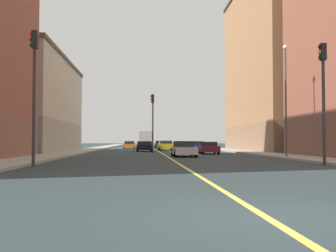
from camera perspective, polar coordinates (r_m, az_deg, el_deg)
name	(u,v)px	position (r m, az deg, el deg)	size (l,w,h in m)	color
ground_plane	(266,218)	(7.04, 13.99, -12.73)	(400.00, 400.00, 0.00)	#293639
sidewalk_left	(222,149)	(56.78, 7.85, -3.36)	(3.04, 168.00, 0.15)	#9E9B93
sidewalk_right	(89,150)	(56.08, -11.38, -3.36)	(3.04, 168.00, 0.15)	#9E9B93
lane_center_stripe	(156,150)	(55.64, -1.70, -3.48)	(0.16, 154.00, 0.01)	#E5D14C
building_left_mid	(278,66)	(53.37, 15.65, 8.39)	(9.45, 22.85, 21.95)	#8F6B4F
building_right_midblock	(28,105)	(49.43, -19.62, 2.90)	(9.45, 23.19, 11.07)	#9D9688
traffic_light_left_near	(323,87)	(22.46, 21.52, 5.29)	(0.40, 0.32, 6.46)	#2D2D2D
traffic_light_right_near	(34,80)	(21.05, -18.81, 6.36)	(0.40, 0.32, 6.86)	#2D2D2D
traffic_light_median_far	(153,115)	(41.73, -2.24, 1.58)	(0.40, 0.32, 6.22)	#2D2D2D
street_lamp_left_near	(286,90)	(30.37, 16.66, 5.03)	(0.36, 0.36, 8.22)	#4C4C51
car_yellow	(165,145)	(54.45, -0.37, -2.82)	(2.07, 4.18, 1.32)	gold
car_black	(144,146)	(48.04, -3.42, -2.95)	(2.05, 4.49, 1.25)	black
car_silver	(184,149)	(32.19, 2.30, -3.36)	(1.85, 4.00, 1.28)	silver
car_orange	(129,145)	(66.75, -5.62, -2.73)	(2.06, 4.14, 1.24)	orange
car_maroon	(209,148)	(39.58, 5.91, -3.15)	(1.93, 4.43, 1.20)	maroon
car_teal	(159,144)	(73.44, -1.24, -2.65)	(1.92, 4.24, 1.30)	#196670
car_blue	(196,147)	(45.74, 4.08, -3.00)	(1.93, 4.65, 1.26)	#23389E
box_truck	(146,139)	(67.71, -3.23, -1.94)	(2.37, 7.77, 2.87)	maroon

